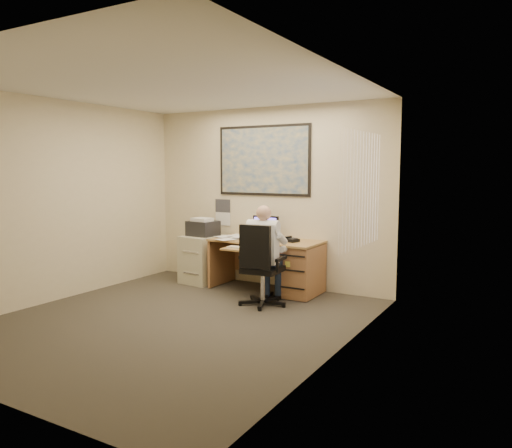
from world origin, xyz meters
The scene contains 8 objects.
room_shell centered at (0.00, 0.00, 1.35)m, with size 4.00×4.50×2.70m.
desk centered at (0.53, 1.90, 0.44)m, with size 1.60×0.97×1.08m.
world_map centered at (-0.05, 2.23, 1.90)m, with size 1.56×0.03×1.06m, color #1E4C93.
wall_calendar centered at (-0.80, 2.24, 1.08)m, with size 0.28×0.01×0.42m, color white.
window_blinds centered at (1.97, 0.80, 1.55)m, with size 0.06×1.40×1.30m, color #ECE6CC, non-canonical shape.
filing_cabinet centered at (-0.92, 1.87, 0.44)m, with size 0.59×0.68×1.02m.
office_chair centered at (0.53, 1.12, 0.31)m, with size 0.68×0.68×1.07m.
person centered at (0.54, 1.20, 0.65)m, with size 0.53×0.76×1.30m, color white, non-canonical shape.
Camera 1 is at (3.66, -4.41, 1.77)m, focal length 35.00 mm.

